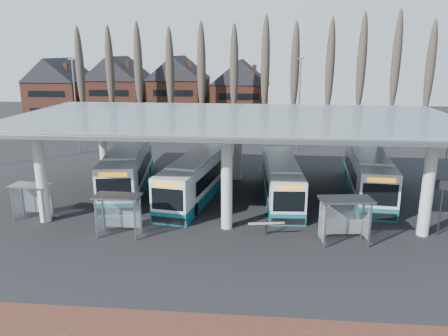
# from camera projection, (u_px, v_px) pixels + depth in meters

# --- Properties ---
(ground) EXTENTS (140.00, 140.00, 0.00)m
(ground) POSITION_uv_depth(u_px,v_px,m) (223.00, 244.00, 25.35)
(ground) COLOR black
(ground) RESTS_ON ground
(station_canopy) EXTENTS (32.00, 16.00, 6.34)m
(station_canopy) POSITION_uv_depth(u_px,v_px,m) (233.00, 125.00, 31.58)
(station_canopy) COLOR silver
(station_canopy) RESTS_ON ground
(poplar_row) EXTENTS (45.10, 1.10, 14.50)m
(poplar_row) POSITION_uv_depth(u_px,v_px,m) (248.00, 68.00, 54.82)
(poplar_row) COLOR #473D33
(poplar_row) RESTS_ON ground
(townhouse_row) EXTENTS (36.80, 10.30, 12.25)m
(townhouse_row) POSITION_uv_depth(u_px,v_px,m) (149.00, 84.00, 67.57)
(townhouse_row) COLOR brown
(townhouse_row) RESTS_ON ground
(lamp_post_a) EXTENTS (0.80, 0.16, 10.17)m
(lamp_post_a) POSITION_uv_depth(u_px,v_px,m) (76.00, 105.00, 46.77)
(lamp_post_a) COLOR slate
(lamp_post_a) RESTS_ON ground
(lamp_post_b) EXTENTS (0.80, 0.16, 10.17)m
(lamp_post_b) POSITION_uv_depth(u_px,v_px,m) (299.00, 103.00, 48.43)
(lamp_post_b) COLOR slate
(lamp_post_b) RESTS_ON ground
(bus_0) EXTENTS (4.55, 12.75, 3.47)m
(bus_0) POSITION_uv_depth(u_px,v_px,m) (129.00, 169.00, 35.27)
(bus_0) COLOR white
(bus_0) RESTS_ON ground
(bus_1) EXTENTS (4.25, 11.72, 3.19)m
(bus_1) POSITION_uv_depth(u_px,v_px,m) (196.00, 179.00, 33.12)
(bus_1) COLOR white
(bus_1) RESTS_ON ground
(bus_2) EXTENTS (2.99, 10.95, 3.01)m
(bus_2) POSITION_uv_depth(u_px,v_px,m) (281.00, 181.00, 32.90)
(bus_2) COLOR white
(bus_2) RESTS_ON ground
(bus_3) EXTENTS (3.58, 12.19, 3.34)m
(bus_3) POSITION_uv_depth(u_px,v_px,m) (367.00, 174.00, 34.11)
(bus_3) COLOR white
(bus_3) RESTS_ON ground
(shelter_0) EXTENTS (2.70, 1.55, 2.39)m
(shelter_0) POSITION_uv_depth(u_px,v_px,m) (33.00, 194.00, 28.87)
(shelter_0) COLOR gray
(shelter_0) RESTS_ON ground
(shelter_1) EXTENTS (2.81, 1.46, 2.58)m
(shelter_1) POSITION_uv_depth(u_px,v_px,m) (119.00, 206.00, 26.21)
(shelter_1) COLOR gray
(shelter_1) RESTS_ON ground
(shelter_2) EXTENTS (3.15, 1.87, 2.77)m
(shelter_2) POSITION_uv_depth(u_px,v_px,m) (344.00, 210.00, 25.10)
(shelter_2) COLOR gray
(shelter_2) RESTS_ON ground
(info_sign_0) EXTENTS (2.25, 0.78, 3.45)m
(info_sign_0) POSITION_uv_depth(u_px,v_px,m) (443.00, 189.00, 25.99)
(info_sign_0) COLOR black
(info_sign_0) RESTS_ON ground
(barrier) EXTENTS (2.16, 0.77, 1.09)m
(barrier) POSITION_uv_depth(u_px,v_px,m) (266.00, 224.00, 26.11)
(barrier) COLOR black
(barrier) RESTS_ON ground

